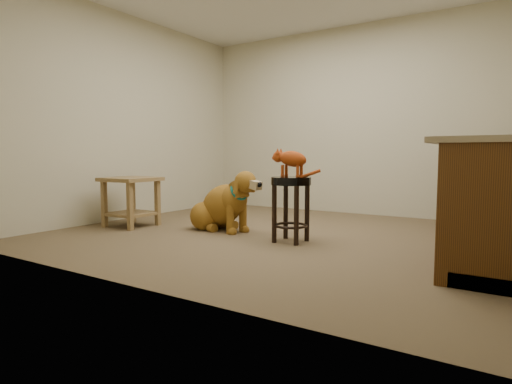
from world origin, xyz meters
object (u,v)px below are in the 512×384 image
Objects in this scene: tabby_kitten at (290,160)px; side_table at (131,194)px; golden_retriever at (223,206)px; wood_stool at (500,192)px; padded_stool at (291,196)px.

side_table is at bearing -174.96° from tabby_kitten.
side_table is at bearing -148.17° from golden_retriever.
padded_stool is at bearing -129.70° from wood_stool.
tabby_kitten is (-1.62, -1.94, 0.38)m from wood_stool.
tabby_kitten is (1.96, 0.21, 0.41)m from side_table.
wood_stool reaches higher than padded_stool.
tabby_kitten is at bearing -129.91° from wood_stool.
wood_stool is 1.37× the size of side_table.
padded_stool is 0.80× the size of wood_stool.
side_table is at bearing -173.85° from padded_stool.
tabby_kitten is at bearing 3.70° from golden_retriever.
side_table is 2.01m from tabby_kitten.
golden_retriever is (-0.91, 0.15, -0.18)m from padded_stool.
golden_retriever is (-2.52, -1.79, -0.14)m from wood_stool.
wood_stool is (1.61, 1.94, -0.03)m from padded_stool.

